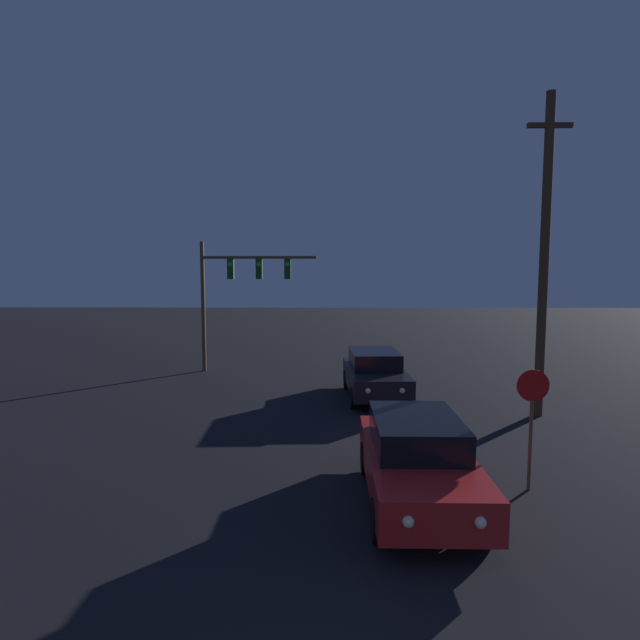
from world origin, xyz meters
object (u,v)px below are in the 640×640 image
at_px(car_near, 417,459).
at_px(stop_sign, 532,408).
at_px(traffic_signal_mast, 237,282).
at_px(utility_pole, 544,254).
at_px(car_far, 375,373).

height_order(car_near, stop_sign, stop_sign).
distance_m(traffic_signal_mast, utility_pole, 12.71).
bearing_deg(traffic_signal_mast, stop_sign, -56.28).
relative_size(car_near, stop_sign, 1.83).
bearing_deg(car_far, traffic_signal_mast, -41.65).
bearing_deg(traffic_signal_mast, utility_pole, -32.95).
distance_m(car_near, stop_sign, 2.61).
xyz_separation_m(car_far, stop_sign, (2.45, -7.63, 0.87)).
xyz_separation_m(car_near, utility_pole, (4.83, 5.94, 4.15)).
height_order(car_far, utility_pole, utility_pole).
relative_size(car_near, utility_pole, 0.47).
bearing_deg(utility_pole, stop_sign, -114.25).
height_order(car_far, stop_sign, stop_sign).
xyz_separation_m(car_far, traffic_signal_mast, (-5.75, 4.66, 3.15)).
relative_size(stop_sign, utility_pole, 0.26).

